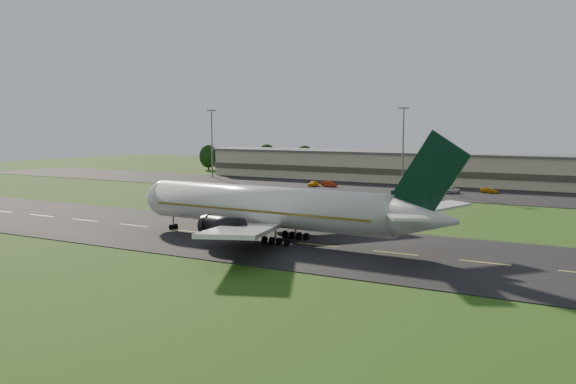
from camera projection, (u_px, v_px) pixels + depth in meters
The scene contains 12 objects.
ground at pixel (188, 232), 96.88m from camera, with size 360.00×360.00×0.00m, color #1C4210.
taxiway at pixel (188, 231), 96.87m from camera, with size 220.00×30.00×0.10m, color black.
apron at pixel (372, 189), 158.91m from camera, with size 260.00×30.00×0.10m, color black.
airliner at pixel (273, 208), 88.92m from camera, with size 51.29×42.16×15.57m.
terminal at pixel (428, 168), 176.14m from camera, with size 145.00×16.00×8.40m.
light_mast_west at pixel (212, 135), 191.73m from camera, with size 2.40×1.20×20.35m.
light_mast_centre at pixel (403, 137), 161.96m from camera, with size 2.40×1.20×20.35m.
tree_line at pixel (521, 165), 173.44m from camera, with size 198.15×8.56×10.95m.
service_vehicle_a at pixel (313, 183), 165.79m from camera, with size 1.66×4.12×1.41m, color #EFB00E.
service_vehicle_b at pixel (329, 184), 164.67m from camera, with size 1.50×4.31×1.42m, color #AB270B.
service_vehicle_c at pixel (450, 190), 149.19m from camera, with size 2.16×4.67×1.30m, color silver.
service_vehicle_d at pixel (489, 190), 149.46m from camera, with size 1.69×4.16×1.21m, color #E59F0D.
Camera 1 is at (60.82, -75.38, 16.37)m, focal length 40.00 mm.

